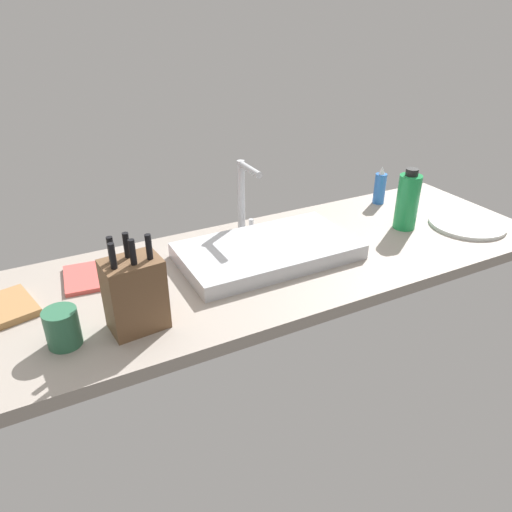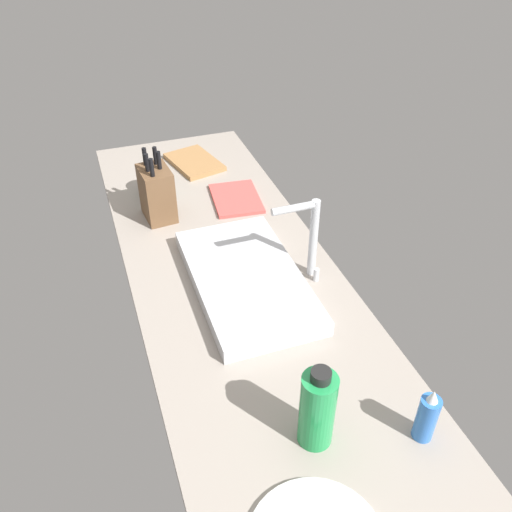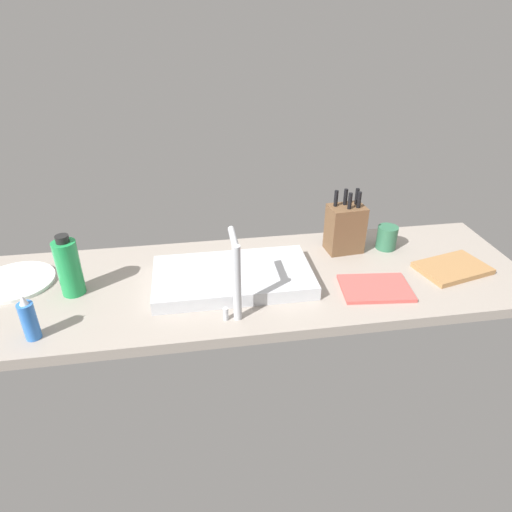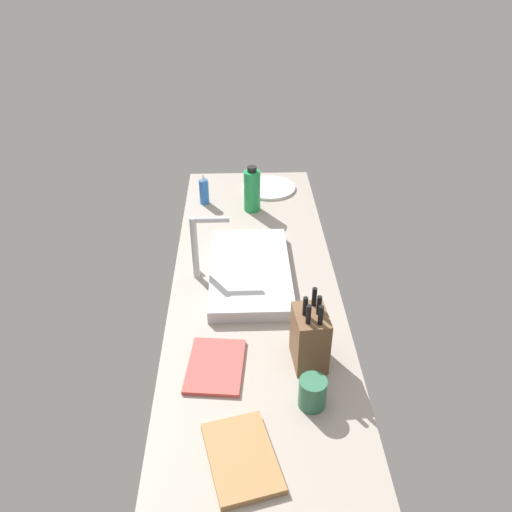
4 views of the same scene
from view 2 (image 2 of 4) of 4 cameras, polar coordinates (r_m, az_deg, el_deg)
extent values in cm
cube|color=gray|center=(154.25, -2.21, -2.54)|extent=(189.24, 58.48, 3.50)
cube|color=#B7BABF|center=(148.04, -1.02, -2.51)|extent=(51.52, 28.46, 4.43)
cylinder|color=#B7BABF|center=(147.35, 6.14, 1.87)|extent=(2.40, 2.40, 24.18)
cylinder|color=#B7BABF|center=(139.00, 4.11, 5.12)|extent=(2.00, 12.39, 2.00)
cylinder|color=#B7BABF|center=(150.93, 6.44, -1.98)|extent=(1.60, 1.60, 4.00)
cube|color=brown|center=(176.15, -10.51, 6.54)|extent=(13.49, 10.26, 17.50)
cylinder|color=black|center=(173.83, -11.77, 10.33)|extent=(1.52, 1.52, 5.84)
cylinder|color=black|center=(173.83, -10.70, 10.47)|extent=(1.52, 1.52, 5.84)
cylinder|color=black|center=(170.08, -11.57, 9.74)|extent=(1.52, 1.52, 5.84)
cylinder|color=black|center=(170.80, -10.32, 10.02)|extent=(1.52, 1.52, 5.84)
cylinder|color=black|center=(166.83, -11.07, 9.24)|extent=(1.52, 1.52, 5.84)
cube|color=#9E7042|center=(211.11, -6.61, 9.92)|extent=(26.24, 20.56, 1.80)
cylinder|color=blue|center=(117.58, 17.72, -16.17)|extent=(4.25, 4.25, 11.28)
cone|color=silver|center=(112.22, 18.40, -14.00)|extent=(2.34, 2.34, 2.80)
cylinder|color=#1E8E47|center=(110.04, 6.54, -16.00)|extent=(7.27, 7.27, 18.15)
cylinder|color=black|center=(102.12, 6.95, -12.57)|extent=(4.00, 4.00, 2.20)
cube|color=#CC4C47|center=(186.73, -2.14, 6.16)|extent=(23.46, 18.00, 1.20)
cylinder|color=#2D6647|center=(192.46, -10.99, 7.78)|extent=(7.44, 7.44, 8.78)
camera|label=1|loc=(1.88, -45.44, 18.20)|focal=33.92mm
camera|label=3|loc=(1.88, 43.95, 23.60)|focal=31.78mm
camera|label=4|loc=(2.65, -14.24, 39.33)|focal=36.80mm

